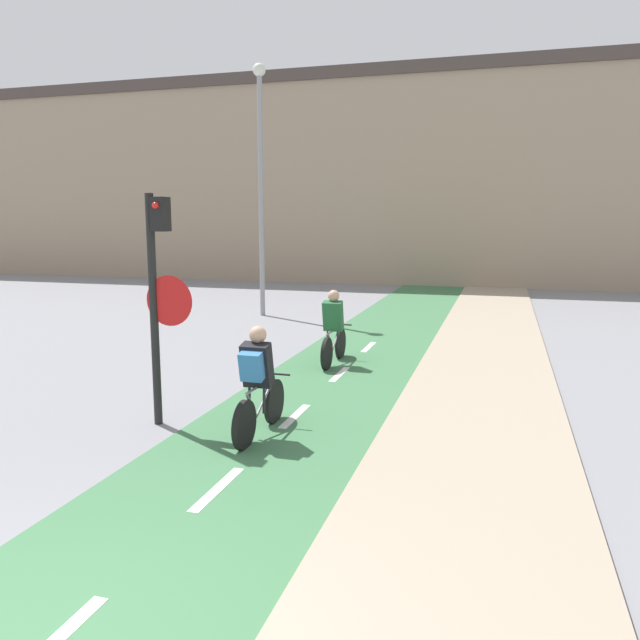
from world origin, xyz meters
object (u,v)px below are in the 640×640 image
object	(u,v)px
traffic_light_pole	(158,284)
cyclist_near	(258,384)
street_lamp_far	(261,165)
cyclist_far	(334,331)

from	to	relation	value
traffic_light_pole	cyclist_near	world-z (taller)	traffic_light_pole
traffic_light_pole	cyclist_near	size ratio (longest dim) A/B	1.88
cyclist_near	street_lamp_far	bearing A→B (deg)	111.25
street_lamp_far	cyclist_near	distance (m)	10.87
traffic_light_pole	cyclist_near	distance (m)	1.88
cyclist_far	street_lamp_far	bearing A→B (deg)	123.60
cyclist_near	traffic_light_pole	bearing A→B (deg)	175.98
street_lamp_far	cyclist_near	bearing A→B (deg)	-68.75
traffic_light_pole	street_lamp_far	world-z (taller)	street_lamp_far
street_lamp_far	cyclist_near	xyz separation A→B (m)	(3.73, -9.58, -3.55)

